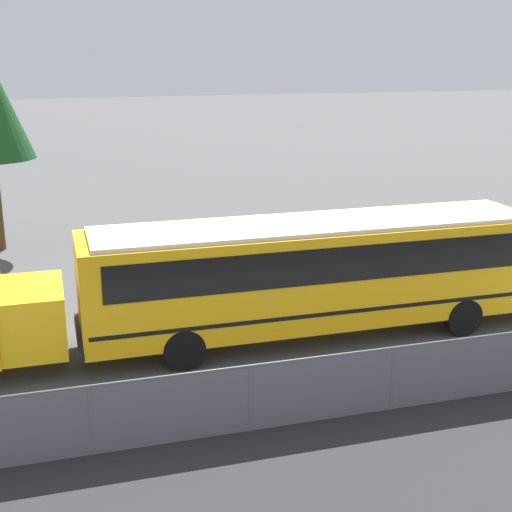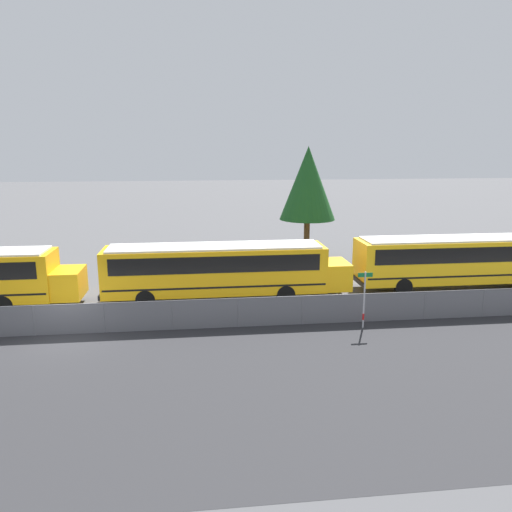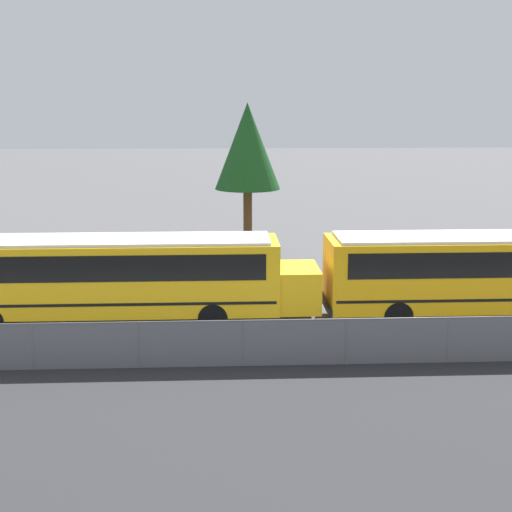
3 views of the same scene
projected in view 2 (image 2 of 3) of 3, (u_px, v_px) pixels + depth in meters
name	position (u px, v px, depth m)	size (l,w,h in m)	color
ground_plane	(70.00, 334.00, 22.69)	(200.00, 200.00, 0.00)	#4C4C4F
road_strip	(27.00, 399.00, 16.88)	(159.73, 12.00, 0.01)	#2B2B2D
fence	(69.00, 319.00, 22.53)	(125.80, 0.07, 1.43)	#9EA0A5
school_bus_4	(221.00, 267.00, 27.40)	(13.59, 2.58, 3.08)	#EDA80F
school_bus_5	(462.00, 258.00, 29.69)	(13.59, 2.58, 3.08)	yellow
street_sign	(364.00, 298.00, 23.16)	(0.70, 0.09, 2.72)	#B7B7BC
tree_3	(308.00, 183.00, 36.93)	(4.15, 4.15, 8.34)	#51381E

